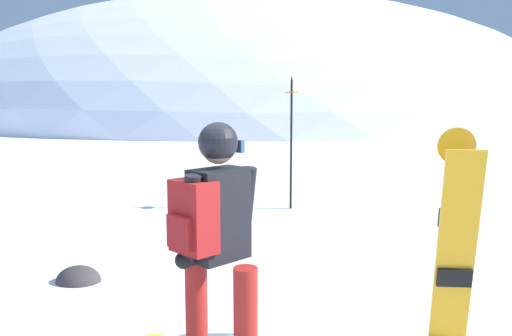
# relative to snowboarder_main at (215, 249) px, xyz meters

# --- Properties ---
(ridge_peak_main) EXTENTS (41.34, 37.20, 15.94)m
(ridge_peak_main) POSITION_rel_snowboarder_main_xyz_m (-3.04, 35.13, -0.92)
(ridge_peak_main) COLOR white
(ridge_peak_main) RESTS_ON ground
(snowboarder_main) EXTENTS (1.46, 1.30, 1.71)m
(snowboarder_main) POSITION_rel_snowboarder_main_xyz_m (0.00, 0.00, 0.00)
(snowboarder_main) COLOR yellow
(snowboarder_main) RESTS_ON ground
(spare_snowboard) EXTENTS (0.28, 0.31, 1.64)m
(spare_snowboard) POSITION_rel_snowboarder_main_xyz_m (1.68, 0.72, -0.09)
(spare_snowboard) COLOR orange
(spare_snowboard) RESTS_ON ground
(piste_marker_near) EXTENTS (0.20, 0.20, 2.12)m
(piste_marker_near) POSITION_rel_snowboarder_main_xyz_m (0.39, 5.43, 0.28)
(piste_marker_near) COLOR black
(piste_marker_near) RESTS_ON ground
(rock_mid) EXTENTS (0.45, 0.38, 0.32)m
(rock_mid) POSITION_rel_snowboarder_main_xyz_m (-1.68, 1.84, -0.92)
(rock_mid) COLOR #383333
(rock_mid) RESTS_ON ground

